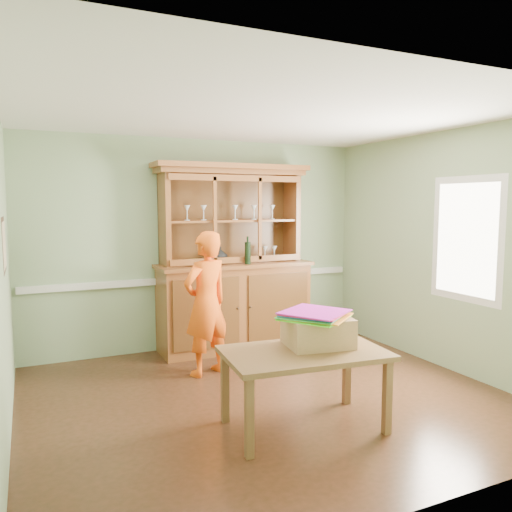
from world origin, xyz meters
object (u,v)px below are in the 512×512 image
person (206,303)px  china_hutch (233,285)px  cardboard_box (318,331)px  dining_table (304,360)px

person → china_hutch: bearing=-149.1°
cardboard_box → china_hutch: bearing=85.6°
dining_table → cardboard_box: cardboard_box is taller
dining_table → person: (-0.30, 1.61, 0.21)m
cardboard_box → person: size_ratio=0.34×
china_hutch → dining_table: (-0.36, -2.44, -0.24)m
china_hutch → dining_table: china_hutch is taller
china_hutch → person: china_hutch is taller
cardboard_box → person: 1.60m
china_hutch → cardboard_box: (-0.18, -2.36, -0.04)m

